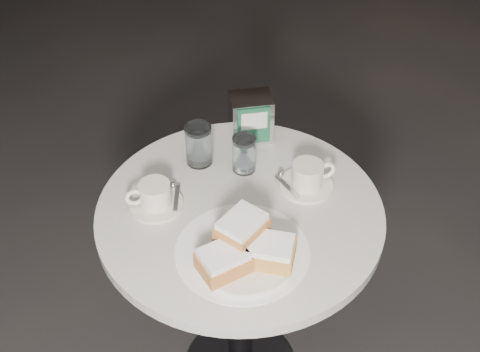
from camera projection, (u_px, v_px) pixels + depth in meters
name	position (u px, v px, depth m)	size (l,w,h in m)	color
cafe_table	(240.00, 261.00, 1.59)	(0.70, 0.70, 0.74)	black
sugar_spill	(242.00, 251.00, 1.35)	(0.31, 0.31, 0.00)	white
beignet_plate	(245.00, 251.00, 1.31)	(0.25, 0.25, 0.10)	silver
coffee_cup_left	(155.00, 197.00, 1.45)	(0.16, 0.16, 0.07)	beige
coffee_cup_right	(308.00, 177.00, 1.50)	(0.17, 0.17, 0.07)	silver
water_glass_left	(199.00, 145.00, 1.56)	(0.07, 0.07, 0.11)	silver
water_glass_right	(244.00, 154.00, 1.54)	(0.08, 0.08, 0.10)	white
napkin_dispenser	(251.00, 117.00, 1.63)	(0.13, 0.11, 0.13)	silver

